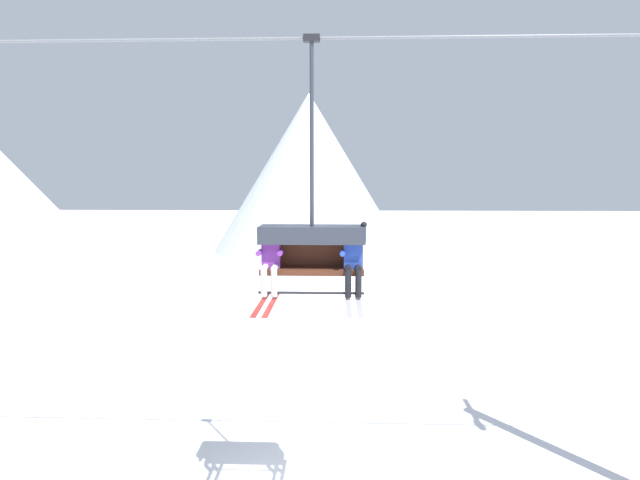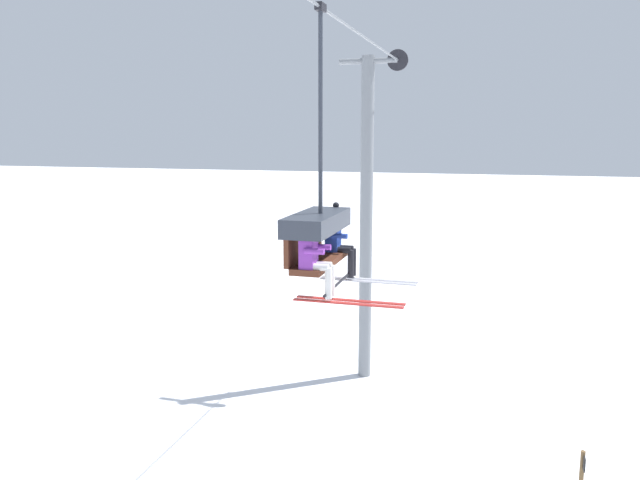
% 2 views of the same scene
% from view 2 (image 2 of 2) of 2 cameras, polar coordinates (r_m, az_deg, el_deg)
% --- Properties ---
extents(lift_tower_far, '(0.36, 1.88, 9.21)m').
position_cam_2_polar(lift_tower_far, '(17.56, 4.31, 2.39)').
color(lift_tower_far, slate).
rests_on(lift_tower_far, ground_plane).
extents(chairlift_chair, '(1.87, 0.74, 4.40)m').
position_cam_2_polar(chairlift_chair, '(10.16, -0.35, 1.17)').
color(chairlift_chair, '#512819').
extents(skier_purple, '(0.46, 1.70, 1.23)m').
position_cam_2_polar(skier_purple, '(9.47, -0.32, -1.64)').
color(skier_purple, purple).
extents(skier_blue, '(0.48, 1.70, 1.34)m').
position_cam_2_polar(skier_blue, '(10.85, 1.83, -0.06)').
color(skier_blue, '#2847B7').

